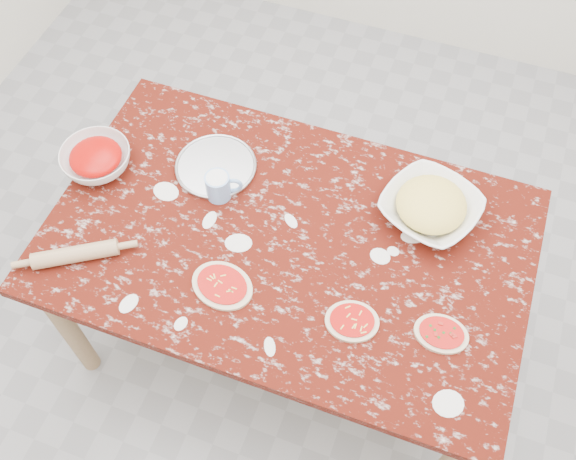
# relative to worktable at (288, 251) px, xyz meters

# --- Properties ---
(ground) EXTENTS (4.00, 4.00, 0.00)m
(ground) POSITION_rel_worktable_xyz_m (0.00, 0.00, -0.67)
(ground) COLOR gray
(worktable) EXTENTS (1.60, 1.00, 0.75)m
(worktable) POSITION_rel_worktable_xyz_m (0.00, 0.00, 0.00)
(worktable) COLOR #400D07
(worktable) RESTS_ON ground
(pizza_tray) EXTENTS (0.34, 0.34, 0.01)m
(pizza_tray) POSITION_rel_worktable_xyz_m (-0.34, 0.19, 0.09)
(pizza_tray) COLOR #B2B2B7
(pizza_tray) RESTS_ON worktable
(sauce_bowl) EXTENTS (0.32, 0.32, 0.08)m
(sauce_bowl) POSITION_rel_worktable_xyz_m (-0.74, 0.05, 0.12)
(sauce_bowl) COLOR white
(sauce_bowl) RESTS_ON worktable
(cheese_bowl) EXTENTS (0.41, 0.41, 0.08)m
(cheese_bowl) POSITION_rel_worktable_xyz_m (0.42, 0.25, 0.12)
(cheese_bowl) COLOR white
(cheese_bowl) RESTS_ON worktable
(flour_mug) EXTENTS (0.12, 0.09, 0.10)m
(flour_mug) POSITION_rel_worktable_xyz_m (-0.28, 0.09, 0.13)
(flour_mug) COLOR #7DAAE8
(flour_mug) RESTS_ON worktable
(pizza_left) EXTENTS (0.23, 0.20, 0.02)m
(pizza_left) POSITION_rel_worktable_xyz_m (-0.13, -0.24, 0.09)
(pizza_left) COLOR beige
(pizza_left) RESTS_ON worktable
(pizza_mid) EXTENTS (0.19, 0.17, 0.02)m
(pizza_mid) POSITION_rel_worktable_xyz_m (0.29, -0.22, 0.09)
(pizza_mid) COLOR beige
(pizza_mid) RESTS_ON worktable
(pizza_right) EXTENTS (0.17, 0.13, 0.02)m
(pizza_right) POSITION_rel_worktable_xyz_m (0.56, -0.17, 0.09)
(pizza_right) COLOR beige
(pizza_right) RESTS_ON worktable
(rolling_pin) EXTENTS (0.26, 0.19, 0.05)m
(rolling_pin) POSITION_rel_worktable_xyz_m (-0.62, -0.31, 0.11)
(rolling_pin) COLOR tan
(rolling_pin) RESTS_ON worktable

